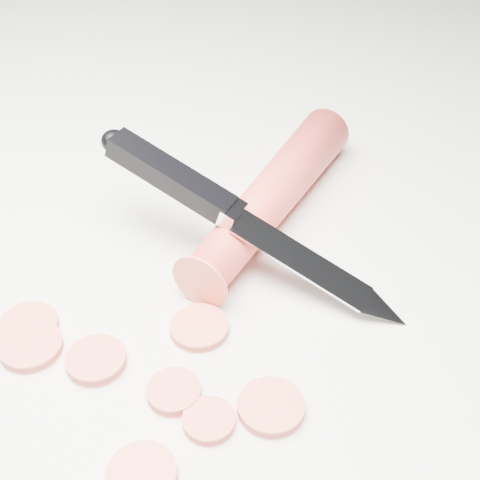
{
  "coord_description": "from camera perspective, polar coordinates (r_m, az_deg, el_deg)",
  "views": [
    {
      "loc": [
        0.08,
        -0.3,
        0.32
      ],
      "look_at": [
        0.06,
        0.05,
        0.02
      ],
      "focal_mm": 50.0,
      "sensor_mm": 36.0,
      "label": 1
    }
  ],
  "objects": [
    {
      "name": "ground",
      "position": [
        0.45,
        -7.89,
        -5.25
      ],
      "size": [
        2.4,
        2.4,
        0.0
      ],
      "primitive_type": "plane",
      "color": "silver",
      "rests_on": "ground"
    },
    {
      "name": "carrot",
      "position": [
        0.5,
        2.75,
        3.81
      ],
      "size": [
        0.12,
        0.21,
        0.04
      ],
      "primitive_type": "cylinder",
      "rotation": [
        1.57,
        0.0,
        -0.41
      ],
      "color": "red",
      "rests_on": "ground"
    },
    {
      "name": "carrot_slice_0",
      "position": [
        0.45,
        -17.61,
        -6.94
      ],
      "size": [
        0.04,
        0.04,
        0.01
      ],
      "primitive_type": "cylinder",
      "color": "#EB5D42",
      "rests_on": "ground"
    },
    {
      "name": "carrot_slice_1",
      "position": [
        0.42,
        -3.49,
        -7.47
      ],
      "size": [
        0.04,
        0.04,
        0.01
      ],
      "primitive_type": "cylinder",
      "color": "#EB5D42",
      "rests_on": "ground"
    },
    {
      "name": "carrot_slice_2",
      "position": [
        0.41,
        -12.18,
        -9.98
      ],
      "size": [
        0.04,
        0.04,
        0.01
      ],
      "primitive_type": "cylinder",
      "color": "#EB5D42",
      "rests_on": "ground"
    },
    {
      "name": "carrot_slice_3",
      "position": [
        0.38,
        -2.66,
        -15.13
      ],
      "size": [
        0.03,
        0.03,
        0.01
      ],
      "primitive_type": "cylinder",
      "color": "#EB5D42",
      "rests_on": "ground"
    },
    {
      "name": "carrot_slice_4",
      "position": [
        0.39,
        2.67,
        -14.03
      ],
      "size": [
        0.04,
        0.04,
        0.01
      ],
      "primitive_type": "cylinder",
      "color": "#EB5D42",
      "rests_on": "ground"
    },
    {
      "name": "carrot_slice_5",
      "position": [
        0.43,
        -17.41,
        -8.65
      ],
      "size": [
        0.04,
        0.04,
        0.01
      ],
      "primitive_type": "cylinder",
      "color": "#EB5D42",
      "rests_on": "ground"
    },
    {
      "name": "carrot_slice_6",
      "position": [
        0.39,
        -5.66,
        -12.75
      ],
      "size": [
        0.03,
        0.03,
        0.01
      ],
      "primitive_type": "cylinder",
      "color": "#EB5D42",
      "rests_on": "ground"
    },
    {
      "name": "carrot_slice_7",
      "position": [
        0.37,
        -8.35,
        -19.18
      ],
      "size": [
        0.04,
        0.04,
        0.01
      ],
      "primitive_type": "cylinder",
      "color": "#EB5D42",
      "rests_on": "ground"
    },
    {
      "name": "kitchen_knife",
      "position": [
        0.44,
        0.82,
        1.64
      ],
      "size": [
        0.22,
        0.12,
        0.08
      ],
      "primitive_type": null,
      "color": "silver",
      "rests_on": "ground"
    }
  ]
}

